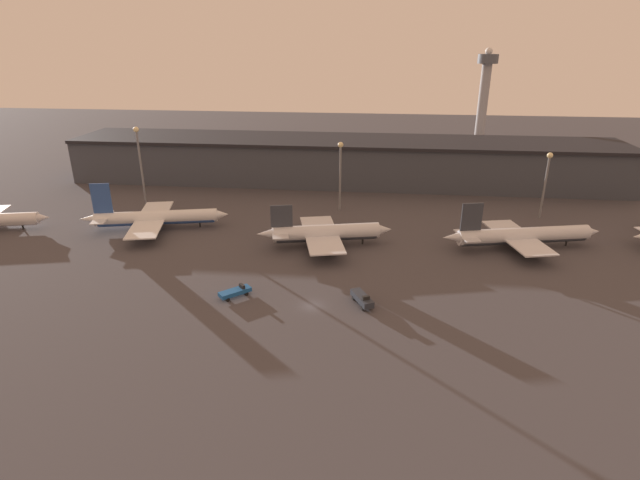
{
  "coord_description": "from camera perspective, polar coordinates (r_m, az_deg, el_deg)",
  "views": [
    {
      "loc": [
        12.08,
        -93.49,
        53.52
      ],
      "look_at": [
        -0.88,
        23.13,
        6.0
      ],
      "focal_mm": 28.0,
      "sensor_mm": 36.0,
      "label": 1
    }
  ],
  "objects": [
    {
      "name": "ground",
      "position": [
        108.4,
        -0.9,
        -7.54
      ],
      "size": [
        600.0,
        600.0,
        0.0
      ],
      "primitive_type": "plane",
      "color": "#423F44"
    },
    {
      "name": "terminal_building",
      "position": [
        200.26,
        2.75,
        9.06
      ],
      "size": [
        212.92,
        30.55,
        17.1
      ],
      "color": "#3D424C",
      "rests_on": "ground"
    },
    {
      "name": "airplane_1",
      "position": [
        157.87,
        -18.35,
        2.43
      ],
      "size": [
        43.11,
        34.19,
        14.66
      ],
      "rotation": [
        0.0,
        0.0,
        0.23
      ],
      "color": "white",
      "rests_on": "ground"
    },
    {
      "name": "airplane_2",
      "position": [
        137.32,
        0.59,
        0.8
      ],
      "size": [
        37.5,
        30.0,
        12.28
      ],
      "rotation": [
        0.0,
        0.0,
        0.23
      ],
      "color": "silver",
      "rests_on": "ground"
    },
    {
      "name": "airplane_3",
      "position": [
        146.42,
        22.1,
        0.45
      ],
      "size": [
        44.76,
        27.42,
        13.56
      ],
      "rotation": [
        0.0,
        0.0,
        0.23
      ],
      "color": "silver",
      "rests_on": "ground"
    },
    {
      "name": "service_vehicle_0",
      "position": [
        108.78,
        4.84,
        -6.68
      ],
      "size": [
        5.41,
        7.69,
        2.9
      ],
      "rotation": [
        0.0,
        0.0,
        -1.11
      ],
      "color": "#282D38",
      "rests_on": "ground"
    },
    {
      "name": "service_vehicle_1",
      "position": [
        113.13,
        -9.66,
        -5.86
      ],
      "size": [
        6.97,
        6.7,
        2.47
      ],
      "rotation": [
        0.0,
        0.0,
        0.75
      ],
      "color": "#195199",
      "rests_on": "ground"
    },
    {
      "name": "lamp_post_0",
      "position": [
        181.04,
        -19.92,
        9.02
      ],
      "size": [
        1.8,
        1.8,
        26.49
      ],
      "color": "slate",
      "rests_on": "ground"
    },
    {
      "name": "lamp_post_1",
      "position": [
        163.76,
        2.33,
        8.33
      ],
      "size": [
        1.8,
        1.8,
        22.89
      ],
      "color": "slate",
      "rests_on": "ground"
    },
    {
      "name": "lamp_post_2",
      "position": [
        172.2,
        24.46,
        6.69
      ],
      "size": [
        1.8,
        1.8,
        21.04
      ],
      "color": "slate",
      "rests_on": "ground"
    },
    {
      "name": "control_tower",
      "position": [
        250.31,
        18.19,
        15.31
      ],
      "size": [
        9.0,
        9.0,
        49.87
      ],
      "color": "#99999E",
      "rests_on": "ground"
    }
  ]
}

